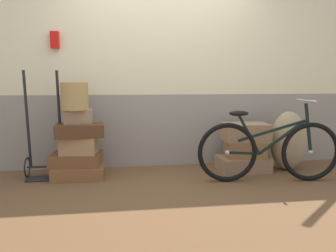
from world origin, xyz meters
name	(u,v)px	position (x,y,z in m)	size (l,w,h in m)	color
ground	(169,184)	(0.00, 0.00, -0.03)	(8.76, 5.20, 0.06)	brown
station_building	(161,50)	(0.01, 0.85, 1.54)	(6.76, 0.74, 3.07)	gray
suitcase_0	(79,172)	(-1.04, 0.32, 0.07)	(0.59, 0.41, 0.14)	brown
suitcase_1	(76,159)	(-1.06, 0.37, 0.21)	(0.58, 0.40, 0.15)	brown
suitcase_2	(79,145)	(-1.02, 0.32, 0.39)	(0.41, 0.27, 0.20)	#9E754C
suitcase_3	(80,130)	(-1.01, 0.34, 0.56)	(0.55, 0.38, 0.15)	#4C2D19
suitcase_4	(78,117)	(-1.02, 0.37, 0.72)	(0.32, 0.21, 0.17)	#937051
suitcase_5	(243,164)	(1.00, 0.34, 0.09)	(0.62, 0.42, 0.18)	#937051
suitcase_6	(245,149)	(1.02, 0.33, 0.28)	(0.47, 0.37, 0.21)	olive
suitcase_7	(245,132)	(1.03, 0.35, 0.50)	(0.55, 0.40, 0.22)	#937051
wicker_basket	(75,96)	(-1.05, 0.34, 0.96)	(0.31, 0.31, 0.31)	#A8844C
luggage_trolley	(45,152)	(-1.43, 0.39, 0.31)	(0.44, 0.34, 1.26)	black
burlap_sack	(288,141)	(1.59, 0.31, 0.38)	(0.46, 0.39, 0.75)	#9E8966
bicycle	(269,150)	(1.12, -0.14, 0.36)	(1.62, 0.46, 0.93)	black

